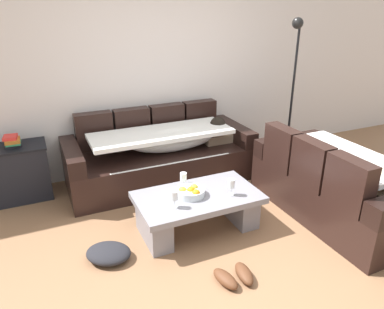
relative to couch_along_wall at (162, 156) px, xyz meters
name	(u,v)px	position (x,y,z in m)	size (l,w,h in m)	color
ground_plane	(237,247)	(0.13, -1.62, -0.33)	(14.00, 14.00, 0.00)	#8C6344
back_wall	(156,67)	(0.13, 0.53, 1.02)	(9.00, 0.10, 2.70)	silver
couch_along_wall	(162,156)	(0.00, 0.00, 0.00)	(2.27, 0.92, 0.88)	black
couch_near_window	(335,186)	(1.37, -1.52, 0.00)	(0.92, 1.77, 0.88)	black
coffee_table	(198,207)	(-0.06, -1.18, -0.09)	(1.20, 0.68, 0.38)	gray
fruit_bowl	(191,192)	(-0.13, -1.17, 0.09)	(0.28, 0.28, 0.10)	silver
wine_glass_near_left	(174,196)	(-0.36, -1.31, 0.16)	(0.07, 0.07, 0.17)	silver
wine_glass_near_right	(231,184)	(0.23, -1.32, 0.16)	(0.07, 0.07, 0.17)	silver
wine_glass_far_back	(183,178)	(-0.13, -0.99, 0.16)	(0.07, 0.07, 0.17)	silver
side_cabinet	(16,173)	(-1.68, 0.23, -0.01)	(0.72, 0.44, 0.64)	black
book_stack_on_cabinet	(12,141)	(-1.66, 0.23, 0.37)	(0.19, 0.21, 0.12)	black
floor_lamp	(292,84)	(1.81, -0.16, 0.78)	(0.33, 0.31, 1.95)	black
pair_of_shoes	(235,276)	(-0.11, -1.99, -0.29)	(0.34, 0.30, 0.09)	#59331E
crumpled_garment	(109,253)	(-0.98, -1.30, -0.27)	(0.40, 0.32, 0.12)	#232328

